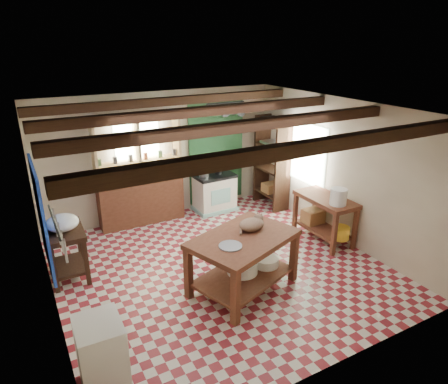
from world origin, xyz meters
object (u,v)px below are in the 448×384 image
work_table (243,263)px  white_cabinet (102,356)px  stove (215,192)px  prep_table (67,254)px  cat (252,224)px  right_counter (324,219)px

work_table → white_cabinet: bearing=-178.8°
work_table → stove: bearing=51.1°
work_table → white_cabinet: 2.43m
prep_table → cat: cat is taller
right_counter → cat: bearing=-165.2°
prep_table → right_counter: size_ratio=0.69×
white_cabinet → prep_table: bearing=91.1°
right_counter → white_cabinet: bearing=-161.0°
work_table → cat: (0.22, 0.13, 0.53)m
prep_table → white_cabinet: bearing=-88.7°
stove → cat: size_ratio=2.14×
stove → prep_table: size_ratio=1.02×
work_table → prep_table: (-2.25, 1.58, -0.02)m
cat → right_counter: bearing=-15.2°
work_table → white_cabinet: size_ratio=1.83×
stove → white_cabinet: 4.92m
work_table → stove: 2.99m
stove → right_counter: right_counter is taller
stove → white_cabinet: white_cabinet is taller
work_table → stove: size_ratio=1.82×
work_table → prep_table: 2.75m
prep_table → right_counter: right_counter is taller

